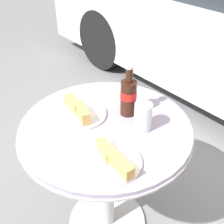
{
  "coord_description": "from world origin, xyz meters",
  "views": [
    {
      "loc": [
        0.76,
        -0.59,
        1.48
      ],
      "look_at": [
        0.0,
        0.04,
        0.77
      ],
      "focal_mm": 45.0,
      "sensor_mm": 36.0,
      "label": 1
    }
  ],
  "objects": [
    {
      "name": "drinking_glass",
      "position": [
        0.12,
        0.1,
        0.78
      ],
      "size": [
        0.07,
        0.07,
        0.12
      ],
      "color": "silver",
      "rests_on": "bistro_table"
    },
    {
      "name": "ground_plane",
      "position": [
        0.0,
        0.0,
        0.0
      ],
      "size": [
        30.0,
        30.0,
        0.0
      ],
      "primitive_type": "plane",
      "color": "slate"
    },
    {
      "name": "cola_bottle_left",
      "position": [
        0.0,
        0.13,
        0.82
      ],
      "size": [
        0.07,
        0.07,
        0.24
      ],
      "color": "#33190F",
      "rests_on": "bistro_table"
    },
    {
      "name": "bistro_table",
      "position": [
        0.0,
        0.0,
        0.54
      ],
      "size": [
        0.76,
        0.76,
        0.72
      ],
      "color": "#B7B7BC",
      "rests_on": "ground_plane"
    },
    {
      "name": "lunch_plate_near",
      "position": [
        -0.13,
        -0.05,
        0.74
      ],
      "size": [
        0.24,
        0.24,
        0.07
      ],
      "color": "silver",
      "rests_on": "bistro_table"
    },
    {
      "name": "lunch_plate_far",
      "position": [
        0.2,
        -0.13,
        0.74
      ],
      "size": [
        0.22,
        0.22,
        0.06
      ],
      "color": "silver",
      "rests_on": "bistro_table"
    }
  ]
}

